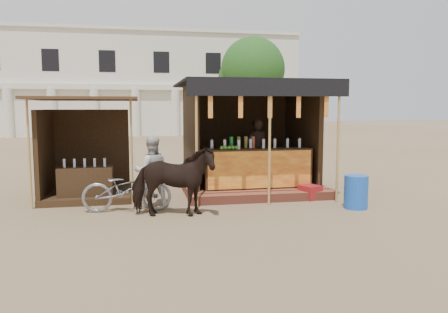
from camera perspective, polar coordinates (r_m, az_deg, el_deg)
name	(u,v)px	position (r m, az deg, el deg)	size (l,w,h in m)	color
ground	(241,226)	(8.03, 2.21, -9.07)	(120.00, 120.00, 0.00)	#846B4C
main_stall	(249,151)	(11.30, 3.34, 0.69)	(3.60, 3.61, 2.78)	#9A4532
secondary_stall	(81,162)	(10.94, -18.23, -0.72)	(2.40, 2.40, 2.38)	#342413
cow	(173,182)	(8.62, -6.70, -3.27)	(0.76, 1.66, 1.41)	black
motorbike	(127,189)	(9.26, -12.58, -4.13)	(0.63, 1.82, 0.95)	gray
bystander	(151,171)	(9.57, -9.46, -1.92)	(0.75, 0.59, 1.55)	beige
blue_barrel	(356,192)	(9.75, 16.86, -4.45)	(0.50, 0.50, 0.71)	blue
red_crate	(310,192)	(10.50, 11.17, -4.60)	(0.40, 0.44, 0.33)	maroon
cooler	(296,185)	(10.99, 9.35, -3.71)	(0.66, 0.47, 0.46)	#176B38
background_building	(135,86)	(37.53, -11.50, 9.05)	(26.00, 7.45, 8.18)	silver
tree	(250,72)	(30.74, 3.37, 11.00)	(4.50, 4.40, 7.00)	#382314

